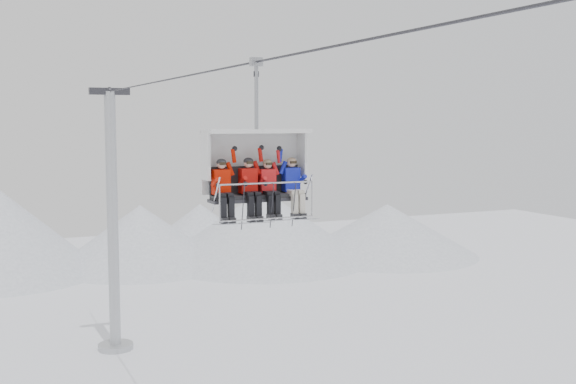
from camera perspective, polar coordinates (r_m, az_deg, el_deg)
name	(u,v)px	position (r m, az deg, el deg)	size (l,w,h in m)	color
ridgeline	(44,239)	(57.95, -18.74, -3.57)	(72.00, 21.00, 7.00)	silver
lift_tower_right	(113,239)	(38.05, -13.66, -3.66)	(2.00, 1.80, 13.48)	#A4A6AB
haul_cable	(288,55)	(16.45, 0.00, 10.74)	(0.06, 0.06, 50.00)	#303035
chairlift_carrier	(255,164)	(18.34, -2.65, 2.20)	(2.67, 1.17, 3.98)	black
skier_far_left	(223,187)	(17.75, -5.19, 0.39)	(0.42, 1.69, 1.66)	red
skier_center_left	(250,186)	(18.00, -3.05, 0.49)	(0.42, 1.69, 1.68)	#AF0E08
skier_center_right	(269,186)	(18.18, -1.52, 0.48)	(0.40, 1.69, 1.60)	red
skier_far_right	(293,185)	(18.45, 0.39, 0.60)	(0.41, 1.69, 1.64)	#141FAD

